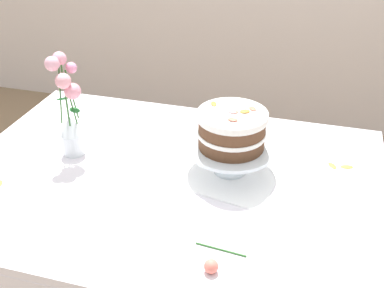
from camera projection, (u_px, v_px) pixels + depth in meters
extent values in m
cube|color=white|center=(168.00, 179.00, 1.53)|extent=(1.40, 1.00, 0.03)
cylinder|color=brown|center=(76.00, 176.00, 2.19)|extent=(0.06, 0.06, 0.71)
cylinder|color=brown|center=(338.00, 221.00, 1.91)|extent=(0.06, 0.06, 0.71)
cube|color=white|center=(230.00, 171.00, 1.54)|extent=(0.37, 0.37, 0.00)
cylinder|color=silver|center=(230.00, 169.00, 1.54)|extent=(0.11, 0.11, 0.01)
cylinder|color=silver|center=(230.00, 159.00, 1.51)|extent=(0.03, 0.03, 0.07)
cylinder|color=silver|center=(231.00, 147.00, 1.49)|extent=(0.29, 0.29, 0.01)
cylinder|color=brown|center=(231.00, 140.00, 1.48)|extent=(0.21, 0.21, 0.04)
cylinder|color=white|center=(232.00, 132.00, 1.46)|extent=(0.22, 0.22, 0.01)
cylinder|color=brown|center=(232.00, 125.00, 1.45)|extent=(0.21, 0.21, 0.04)
cylinder|color=white|center=(233.00, 116.00, 1.43)|extent=(0.22, 0.22, 0.02)
ellipsoid|color=#E56B51|center=(233.00, 120.00, 1.38)|extent=(0.03, 0.02, 0.01)
ellipsoid|color=orange|center=(214.00, 104.00, 1.47)|extent=(0.03, 0.04, 0.00)
ellipsoid|color=#E56B51|center=(234.00, 112.00, 1.43)|extent=(0.03, 0.03, 0.00)
ellipsoid|color=#E56B51|center=(252.00, 109.00, 1.44)|extent=(0.03, 0.04, 0.00)
ellipsoid|color=orange|center=(245.00, 111.00, 1.43)|extent=(0.04, 0.04, 0.01)
ellipsoid|color=pink|center=(232.00, 112.00, 1.43)|extent=(0.03, 0.02, 0.01)
cylinder|color=silver|center=(74.00, 143.00, 1.62)|extent=(0.08, 0.08, 0.08)
cone|color=silver|center=(71.00, 125.00, 1.58)|extent=(0.09, 0.09, 0.07)
cylinder|color=#2D6028|center=(72.00, 107.00, 1.54)|extent=(0.03, 0.01, 0.12)
sphere|color=pink|center=(73.00, 91.00, 1.50)|extent=(0.06, 0.06, 0.06)
ellipsoid|color=#236B2D|center=(75.00, 110.00, 1.54)|extent=(0.05, 0.03, 0.01)
cylinder|color=#2D6028|center=(72.00, 95.00, 1.54)|extent=(0.01, 0.03, 0.19)
sphere|color=pink|center=(71.00, 68.00, 1.51)|extent=(0.04, 0.04, 0.04)
cylinder|color=#2D6028|center=(65.00, 91.00, 1.53)|extent=(0.02, 0.02, 0.22)
sphere|color=pink|center=(59.00, 59.00, 1.48)|extent=(0.05, 0.05, 0.05)
ellipsoid|color=#236B2D|center=(65.00, 83.00, 1.51)|extent=(0.04, 0.05, 0.01)
cylinder|color=#2D6028|center=(60.00, 94.00, 1.52)|extent=(0.02, 0.02, 0.21)
sphere|color=pink|center=(52.00, 64.00, 1.46)|extent=(0.05, 0.05, 0.05)
ellipsoid|color=#236B2D|center=(63.00, 99.00, 1.52)|extent=(0.05, 0.04, 0.02)
cylinder|color=#2D6028|center=(67.00, 103.00, 1.52)|extent=(0.01, 0.02, 0.16)
sphere|color=pink|center=(63.00, 81.00, 1.47)|extent=(0.05, 0.05, 0.05)
cylinder|color=#2D6028|center=(221.00, 250.00, 1.22)|extent=(0.14, 0.02, 0.01)
sphere|color=#ED7260|center=(211.00, 266.00, 1.15)|extent=(0.04, 0.04, 0.04)
ellipsoid|color=yellow|center=(347.00, 167.00, 1.56)|extent=(0.05, 0.03, 0.00)
ellipsoid|color=yellow|center=(332.00, 165.00, 1.57)|extent=(0.04, 0.04, 0.00)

